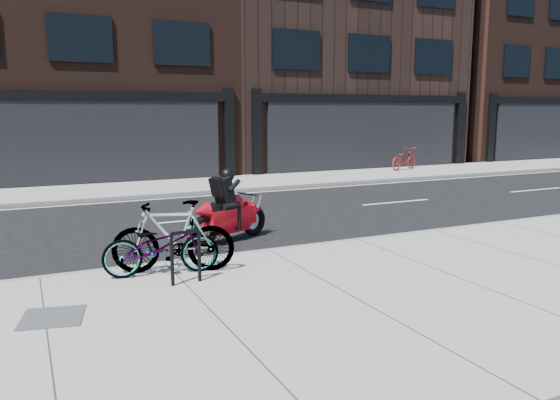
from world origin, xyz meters
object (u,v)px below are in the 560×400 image
utility_grate (52,317)px  bicycle_far (404,159)px  motorcycle (233,211)px  bicycle_front (161,245)px  bike_rack (186,252)px  bicycle_rear (173,237)px

utility_grate → bicycle_far: bearing=38.9°
bicycle_far → motorcycle: bearing=106.8°
motorcycle → bicycle_far: size_ratio=1.07×
bicycle_front → bicycle_far: (13.39, 10.94, 0.00)m
bike_rack → bicycle_far: bicycle_far is taller
bicycle_far → utility_grate: (-15.10, -12.19, -0.48)m
bicycle_far → bicycle_rear: bearing=108.8°
motorcycle → utility_grate: motorcycle is taller
utility_grate → bike_rack: bearing=18.2°
bicycle_far → bicycle_front: bearing=108.5°
bicycle_front → motorcycle: motorcycle is taller
bike_rack → utility_grate: (-1.94, -0.64, -0.48)m
bicycle_rear → motorcycle: 2.85m
bicycle_front → bicycle_far: bearing=-43.4°
bicycle_front → utility_grate: 2.17m
bike_rack → utility_grate: size_ratio=1.10×
bicycle_front → motorcycle: (2.05, 2.23, 0.02)m
bicycle_front → motorcycle: size_ratio=0.92×
motorcycle → bicycle_far: motorcycle is taller
utility_grate → bicycle_front: bearing=36.1°
bike_rack → bicycle_front: bicycle_front is taller
bicycle_front → bicycle_far: size_ratio=0.99×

